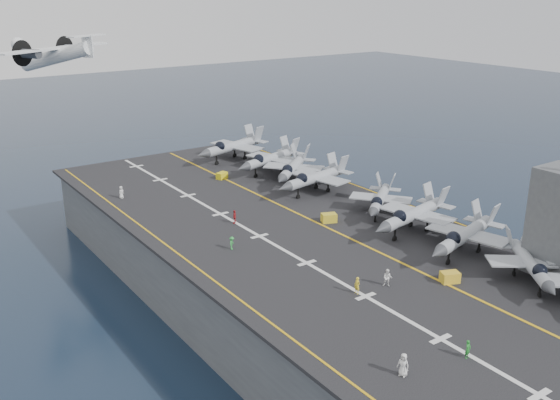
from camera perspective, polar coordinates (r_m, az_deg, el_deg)
ground at (r=87.28m, az=1.52°, el=-8.81°), size 500.00×500.00×0.00m
hull at (r=85.07m, az=1.55°, el=-5.82°), size 36.00×90.00×10.00m
flight_deck at (r=83.03m, az=1.58°, el=-2.56°), size 38.00×92.00×0.40m
foul_line at (r=84.66m, az=3.22°, el=-1.99°), size 0.35×90.00×0.02m
landing_centerline at (r=79.78m, az=-1.89°, el=-3.32°), size 0.50×90.00×0.02m
deck_edge_port at (r=74.85m, az=-8.99°, el=-5.10°), size 0.25×90.00×0.02m
deck_edge_stbd at (r=94.49m, az=10.65°, el=-0.05°), size 0.25×90.00×0.02m
fighter_jet_1 at (r=72.20m, az=21.90°, el=-5.32°), size 14.60×15.39×4.46m
fighter_jet_2 at (r=76.97m, az=16.59°, el=-2.98°), size 16.50×12.99×5.05m
fighter_jet_3 at (r=82.07m, az=12.11°, el=-1.19°), size 16.52×12.67×5.15m
fighter_jet_4 at (r=88.14m, az=9.13°, el=0.17°), size 15.46×14.65×4.48m
fighter_jet_5 at (r=96.02m, az=3.31°, el=2.14°), size 16.28×12.47×5.08m
fighter_jet_6 at (r=101.31m, az=1.15°, el=3.05°), size 17.34×16.68×5.03m
fighter_jet_7 at (r=106.65m, az=-0.84°, el=3.90°), size 17.11×13.87×5.15m
fighter_jet_8 at (r=114.77m, az=-4.29°, el=5.01°), size 18.03×14.37×5.48m
tow_cart_a at (r=69.99m, az=15.27°, el=-6.82°), size 2.29×1.91×1.17m
tow_cart_b at (r=84.54m, az=4.50°, el=-1.64°), size 2.32×1.92×1.20m
tow_cart_c at (r=103.88m, az=-5.34°, el=2.24°), size 2.07×1.69×1.07m
crew_0 at (r=53.43m, az=11.21°, el=-14.56°), size 1.18×1.42×2.04m
crew_1 at (r=65.53m, az=7.07°, el=-7.76°), size 0.86×1.18×1.84m
crew_3 at (r=75.77m, az=-4.42°, el=-3.95°), size 1.16×1.15×1.64m
crew_4 at (r=83.97m, az=-4.17°, el=-1.53°), size 1.30×1.32×1.86m
crew_5 at (r=96.66m, az=-14.31°, el=0.69°), size 1.36×1.27×1.89m
crew_6 at (r=57.07m, az=16.81°, el=-12.92°), size 1.11×0.84×1.68m
crew_7 at (r=67.47m, az=9.81°, el=-7.02°), size 1.35×1.41×1.97m
transport_plane at (r=121.43m, az=-19.77°, el=12.24°), size 30.02×27.06×5.88m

